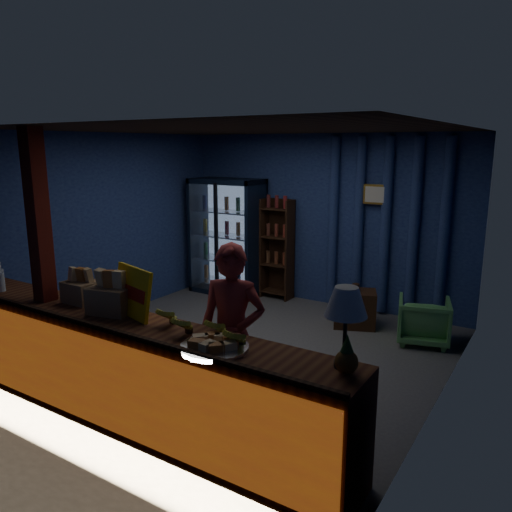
{
  "coord_description": "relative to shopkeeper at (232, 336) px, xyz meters",
  "views": [
    {
      "loc": [
        3.17,
        -4.75,
        2.43
      ],
      "look_at": [
        0.3,
        -0.2,
        1.23
      ],
      "focal_mm": 35.0,
      "sensor_mm": 36.0,
      "label": 1
    }
  ],
  "objects": [
    {
      "name": "ground",
      "position": [
        -0.83,
        1.42,
        -0.81
      ],
      "size": [
        4.6,
        4.6,
        0.0
      ],
      "primitive_type": "plane",
      "color": "#515154",
      "rests_on": "ground"
    },
    {
      "name": "room_walls",
      "position": [
        -0.83,
        1.42,
        0.76
      ],
      "size": [
        4.6,
        4.6,
        4.6
      ],
      "color": "navy",
      "rests_on": "ground"
    },
    {
      "name": "counter",
      "position": [
        -0.83,
        -0.49,
        -0.34
      ],
      "size": [
        4.4,
        0.57,
        0.99
      ],
      "color": "brown",
      "rests_on": "ground"
    },
    {
      "name": "support_post",
      "position": [
        -1.88,
        -0.48,
        0.49
      ],
      "size": [
        0.16,
        0.16,
        2.6
      ],
      "primitive_type": "cube",
      "color": "maroon",
      "rests_on": "ground"
    },
    {
      "name": "beverage_cooler",
      "position": [
        -2.38,
        3.33,
        0.12
      ],
      "size": [
        1.2,
        0.62,
        1.9
      ],
      "color": "black",
      "rests_on": "ground"
    },
    {
      "name": "bottle_shelf",
      "position": [
        -1.53,
        3.47,
        -0.02
      ],
      "size": [
        0.5,
        0.28,
        1.6
      ],
      "color": "#382111",
      "rests_on": "ground"
    },
    {
      "name": "curtain_folds",
      "position": [
        0.17,
        3.56,
        0.49
      ],
      "size": [
        1.74,
        0.14,
        2.5
      ],
      "color": "navy",
      "rests_on": "room_walls"
    },
    {
      "name": "framed_picture",
      "position": [
        0.02,
        3.51,
        0.94
      ],
      "size": [
        0.36,
        0.04,
        0.28
      ],
      "color": "gold",
      "rests_on": "room_walls"
    },
    {
      "name": "shopkeeper",
      "position": [
        0.0,
        0.0,
        0.0
      ],
      "size": [
        0.68,
        0.55,
        1.62
      ],
      "primitive_type": "imported",
      "rotation": [
        0.0,
        0.0,
        0.31
      ],
      "color": "maroon",
      "rests_on": "ground"
    },
    {
      "name": "green_chair",
      "position": [
        0.97,
        2.78,
        -0.53
      ],
      "size": [
        0.76,
        0.77,
        0.57
      ],
      "primitive_type": "imported",
      "rotation": [
        0.0,
        0.0,
        3.42
      ],
      "color": "#54A452",
      "rests_on": "ground"
    },
    {
      "name": "side_table",
      "position": [
        0.03,
        2.86,
        -0.56
      ],
      "size": [
        0.66,
        0.58,
        0.6
      ],
      "color": "#382111",
      "rests_on": "ground"
    },
    {
      "name": "yellow_sign",
      "position": [
        -0.81,
        -0.36,
        0.36
      ],
      "size": [
        0.56,
        0.25,
        0.44
      ],
      "color": "yellow",
      "rests_on": "counter"
    },
    {
      "name": "snack_box_left",
      "position": [
        -1.04,
        -0.39,
        0.28
      ],
      "size": [
        0.44,
        0.39,
        0.4
      ],
      "color": "#9E7F4C",
      "rests_on": "counter"
    },
    {
      "name": "snack_box_centre",
      "position": [
        -1.52,
        -0.33,
        0.26
      ],
      "size": [
        0.32,
        0.26,
        0.34
      ],
      "color": "#9E7F4C",
      "rests_on": "counter"
    },
    {
      "name": "pastry_tray",
      "position": [
        0.24,
        -0.57,
        0.17
      ],
      "size": [
        0.52,
        0.52,
        0.08
      ],
      "color": "silver",
      "rests_on": "counter"
    },
    {
      "name": "banana_bunches",
      "position": [
        -0.01,
        -0.4,
        0.22
      ],
      "size": [
        0.99,
        0.29,
        0.16
      ],
      "color": "gold",
      "rests_on": "counter"
    },
    {
      "name": "table_lamp",
      "position": [
        1.17,
        -0.35,
        0.58
      ],
      "size": [
        0.29,
        0.29,
        0.57
      ],
      "color": "black",
      "rests_on": "counter"
    },
    {
      "name": "pineapple",
      "position": [
        1.22,
        -0.44,
        0.25
      ],
      "size": [
        0.16,
        0.16,
        0.27
      ],
      "color": "brown",
      "rests_on": "counter"
    }
  ]
}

